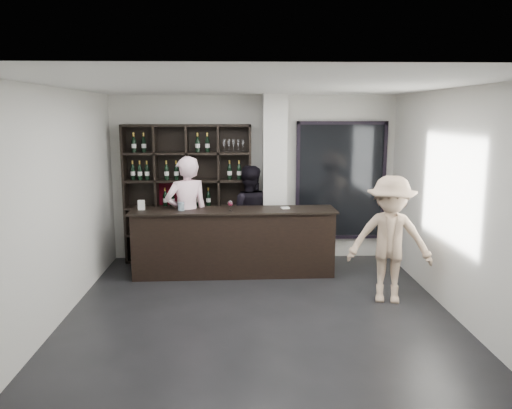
{
  "coord_description": "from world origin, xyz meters",
  "views": [
    {
      "loc": [
        -0.25,
        -6.05,
        2.57
      ],
      "look_at": [
        -0.01,
        1.1,
        1.27
      ],
      "focal_mm": 35.0,
      "sensor_mm": 36.0,
      "label": 1
    }
  ],
  "objects_px": {
    "tasting_counter": "(234,242)",
    "customer": "(390,240)",
    "taster_pink": "(187,216)",
    "wine_shelf": "(188,194)",
    "taster_black": "(248,215)"
  },
  "relations": [
    {
      "from": "tasting_counter",
      "to": "customer",
      "type": "bearing_deg",
      "value": -31.53
    },
    {
      "from": "wine_shelf",
      "to": "tasting_counter",
      "type": "distance_m",
      "value": 1.32
    },
    {
      "from": "tasting_counter",
      "to": "taster_black",
      "type": "distance_m",
      "value": 0.77
    },
    {
      "from": "tasting_counter",
      "to": "customer",
      "type": "height_order",
      "value": "customer"
    },
    {
      "from": "tasting_counter",
      "to": "customer",
      "type": "distance_m",
      "value": 2.51
    },
    {
      "from": "taster_black",
      "to": "customer",
      "type": "distance_m",
      "value": 2.69
    },
    {
      "from": "tasting_counter",
      "to": "taster_black",
      "type": "relative_size",
      "value": 1.91
    },
    {
      "from": "taster_pink",
      "to": "customer",
      "type": "height_order",
      "value": "taster_pink"
    },
    {
      "from": "tasting_counter",
      "to": "customer",
      "type": "relative_size",
      "value": 1.86
    },
    {
      "from": "taster_pink",
      "to": "customer",
      "type": "relative_size",
      "value": 1.09
    },
    {
      "from": "wine_shelf",
      "to": "taster_pink",
      "type": "height_order",
      "value": "wine_shelf"
    },
    {
      "from": "taster_pink",
      "to": "customer",
      "type": "distance_m",
      "value": 3.2
    },
    {
      "from": "tasting_counter",
      "to": "taster_black",
      "type": "bearing_deg",
      "value": 67.63
    },
    {
      "from": "taster_pink",
      "to": "wine_shelf",
      "type": "bearing_deg",
      "value": -108.47
    },
    {
      "from": "taster_pink",
      "to": "customer",
      "type": "xyz_separation_m",
      "value": [
        2.9,
        -1.35,
        -0.08
      ]
    }
  ]
}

